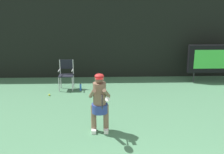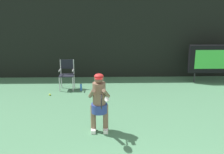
# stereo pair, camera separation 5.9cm
# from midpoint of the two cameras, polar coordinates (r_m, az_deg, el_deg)

# --- Properties ---
(backdrop_screen) EXTENTS (18.00, 0.12, 3.66)m
(backdrop_screen) POSITION_cam_midpoint_polar(r_m,az_deg,el_deg) (10.98, 2.32, 9.26)
(backdrop_screen) COLOR black
(backdrop_screen) RESTS_ON ground
(scoreboard) EXTENTS (2.20, 0.21, 1.50)m
(scoreboard) POSITION_cam_midpoint_polar(r_m,az_deg,el_deg) (11.10, 22.12, 3.68)
(scoreboard) COLOR black
(scoreboard) RESTS_ON ground
(umpire_chair) EXTENTS (0.52, 0.44, 1.08)m
(umpire_chair) POSITION_cam_midpoint_polar(r_m,az_deg,el_deg) (9.63, -9.70, 0.94)
(umpire_chair) COLOR #B7B7BC
(umpire_chair) RESTS_ON ground
(water_bottle) EXTENTS (0.07, 0.07, 0.27)m
(water_bottle) POSITION_cam_midpoint_polar(r_m,az_deg,el_deg) (9.51, -6.63, -2.23)
(water_bottle) COLOR blue
(water_bottle) RESTS_ON ground
(tennis_player) EXTENTS (0.53, 0.60, 1.46)m
(tennis_player) POSITION_cam_midpoint_polar(r_m,az_deg,el_deg) (6.23, -2.55, -5.26)
(tennis_player) COLOR white
(tennis_player) RESTS_ON ground
(tennis_racket) EXTENTS (0.03, 0.60, 0.31)m
(tennis_racket) POSITION_cam_midpoint_polar(r_m,az_deg,el_deg) (5.62, -2.03, -5.42)
(tennis_racket) COLOR black
(tennis_ball_loose) EXTENTS (0.07, 0.07, 0.07)m
(tennis_ball_loose) POSITION_cam_midpoint_polar(r_m,az_deg,el_deg) (9.19, -13.31, -3.79)
(tennis_ball_loose) COLOR #CCDB3D
(tennis_ball_loose) RESTS_ON ground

